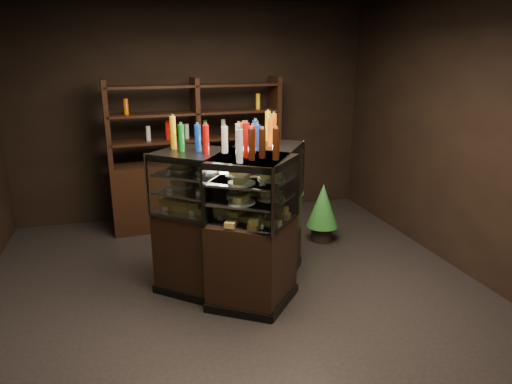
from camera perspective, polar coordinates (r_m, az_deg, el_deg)
The scene contains 7 objects.
ground at distance 4.70m, azimuth -2.54°, elevation -12.29°, with size 5.00×5.00×0.00m, color black.
room_shell at distance 4.13m, azimuth -2.90°, elevation 11.99°, with size 5.02×5.02×3.01m.
display_case at distance 4.54m, azimuth -1.81°, elevation -6.67°, with size 1.68×1.45×1.43m.
food_display at distance 4.34m, azimuth -1.85°, elevation 0.34°, with size 1.27×1.10×0.44m.
bottles_top at distance 4.23m, azimuth -1.95°, elevation 6.88°, with size 1.10×0.96×0.30m.
potted_conifer at distance 5.77m, azimuth 8.37°, elevation -1.56°, with size 0.40×0.40×0.85m.
back_shelving at distance 6.35m, azimuth -7.26°, elevation 1.35°, with size 2.34×0.58×2.00m.
Camera 1 is at (-0.91, -4.01, 2.29)m, focal length 32.00 mm.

